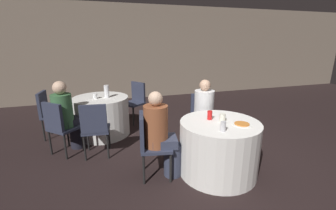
% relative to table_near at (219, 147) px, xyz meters
% --- Properties ---
extents(ground_plane, '(16.00, 16.00, 0.00)m').
position_rel_table_near_xyz_m(ground_plane, '(-0.04, 0.03, -0.37)').
color(ground_plane, black).
extents(wall_back, '(16.00, 0.06, 2.80)m').
position_rel_table_near_xyz_m(wall_back, '(-0.04, 4.55, 1.03)').
color(wall_back, '#7A6B5B').
rests_on(wall_back, ground_plane).
extents(table_near, '(1.06, 1.06, 0.74)m').
position_rel_table_near_xyz_m(table_near, '(0.00, 0.00, 0.00)').
color(table_near, white).
rests_on(table_near, ground_plane).
extents(table_far, '(1.04, 1.04, 0.74)m').
position_rel_table_near_xyz_m(table_far, '(-1.48, 1.85, -0.00)').
color(table_far, white).
rests_on(table_far, ground_plane).
extents(chair_near_west, '(0.47, 0.47, 0.88)m').
position_rel_table_near_xyz_m(chair_near_west, '(-0.93, 0.18, 0.16)').
color(chair_near_west, '#2D3347').
rests_on(chair_near_west, ground_plane).
extents(chair_near_north, '(0.47, 0.48, 0.88)m').
position_rel_table_near_xyz_m(chair_near_north, '(0.19, 0.92, 0.16)').
color(chair_near_north, '#2D3347').
rests_on(chair_near_north, ground_plane).
extents(chair_far_northeast, '(0.56, 0.56, 0.88)m').
position_rel_table_near_xyz_m(chair_far_northeast, '(-0.73, 2.39, 0.16)').
color(chair_far_northeast, '#2D3347').
rests_on(chair_far_northeast, ground_plane).
extents(chair_far_southwest, '(0.57, 0.57, 0.88)m').
position_rel_table_near_xyz_m(chair_far_southwest, '(-2.12, 1.17, 0.16)').
color(chair_far_southwest, '#2D3347').
rests_on(chair_far_southwest, ground_plane).
extents(chair_far_west, '(0.46, 0.45, 0.88)m').
position_rel_table_near_xyz_m(chair_far_west, '(-2.41, 1.98, 0.16)').
color(chair_far_west, '#2D3347').
rests_on(chair_far_west, ground_plane).
extents(chair_far_south, '(0.44, 0.45, 0.88)m').
position_rel_table_near_xyz_m(chair_far_south, '(-1.59, 0.92, 0.16)').
color(chair_far_south, '#2D3347').
rests_on(chair_far_south, ground_plane).
extents(person_white_shirt, '(0.37, 0.50, 1.16)m').
position_rel_table_near_xyz_m(person_white_shirt, '(0.16, 0.76, 0.21)').
color(person_white_shirt, black).
rests_on(person_white_shirt, ground_plane).
extents(person_floral_shirt, '(0.49, 0.35, 1.17)m').
position_rel_table_near_xyz_m(person_floral_shirt, '(-0.76, 0.15, 0.21)').
color(person_floral_shirt, '#33384C').
rests_on(person_floral_shirt, ground_plane).
extents(person_green_jacket, '(0.44, 0.45, 1.18)m').
position_rel_table_near_xyz_m(person_green_jacket, '(-2.01, 1.29, 0.22)').
color(person_green_jacket, black).
rests_on(person_green_jacket, ground_plane).
extents(pizza_plate_near, '(0.26, 0.26, 0.02)m').
position_rel_table_near_xyz_m(pizza_plate_near, '(0.21, -0.17, 0.38)').
color(pizza_plate_near, white).
rests_on(pizza_plate_near, table_near).
extents(soda_can_red, '(0.07, 0.07, 0.12)m').
position_rel_table_near_xyz_m(soda_can_red, '(-0.09, 0.13, 0.43)').
color(soda_can_red, red).
rests_on(soda_can_red, table_near).
extents(soda_can_silver, '(0.07, 0.07, 0.12)m').
position_rel_table_near_xyz_m(soda_can_silver, '(-0.13, -0.28, 0.43)').
color(soda_can_silver, silver).
rests_on(soda_can_silver, table_near).
extents(cup_near, '(0.08, 0.08, 0.11)m').
position_rel_table_near_xyz_m(cup_near, '(0.03, 0.01, 0.42)').
color(cup_near, silver).
rests_on(cup_near, table_near).
extents(bottle_far, '(0.09, 0.09, 0.24)m').
position_rel_table_near_xyz_m(bottle_far, '(-1.36, 1.80, 0.49)').
color(bottle_far, white).
rests_on(bottle_far, table_far).
extents(cup_far, '(0.08, 0.08, 0.11)m').
position_rel_table_near_xyz_m(cup_far, '(-1.57, 1.77, 0.42)').
color(cup_far, white).
rests_on(cup_far, table_far).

